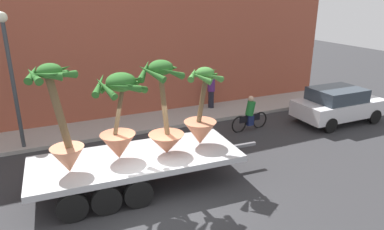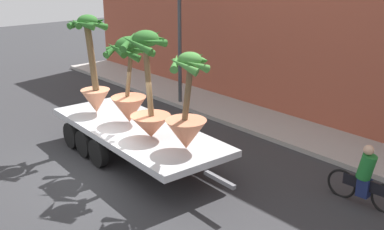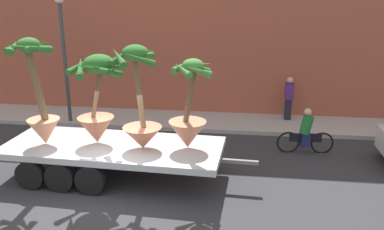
% 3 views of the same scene
% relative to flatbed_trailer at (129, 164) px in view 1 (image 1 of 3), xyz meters
% --- Properties ---
extents(ground_plane, '(60.00, 60.00, 0.00)m').
position_rel_flatbed_trailer_xyz_m(ground_plane, '(0.42, -1.08, -0.77)').
color(ground_plane, '#2D2D30').
extents(sidewalk, '(24.00, 2.20, 0.15)m').
position_rel_flatbed_trailer_xyz_m(sidewalk, '(0.42, 5.02, -0.69)').
color(sidewalk, '#A39E99').
rests_on(sidewalk, ground).
extents(building_facade, '(24.00, 1.20, 7.25)m').
position_rel_flatbed_trailer_xyz_m(building_facade, '(0.42, 6.72, 2.86)').
color(building_facade, '#9E4C38').
rests_on(building_facade, ground).
extents(flatbed_trailer, '(7.16, 2.66, 0.98)m').
position_rel_flatbed_trailer_xyz_m(flatbed_trailer, '(0.00, 0.00, 0.00)').
color(flatbed_trailer, '#B7BABF').
rests_on(flatbed_trailer, ground).
extents(potted_palm_rear, '(1.59, 1.56, 2.52)m').
position_rel_flatbed_trailer_xyz_m(potted_palm_rear, '(-0.15, 0.10, 1.42)').
color(potted_palm_rear, '#B26647').
rests_on(potted_palm_rear, flatbed_trailer).
extents(potted_palm_middle, '(1.37, 1.39, 2.83)m').
position_rel_flatbed_trailer_xyz_m(potted_palm_middle, '(1.11, -0.15, 1.32)').
color(potted_palm_middle, '#B26647').
rests_on(potted_palm_middle, flatbed_trailer).
extents(potted_palm_front, '(1.20, 1.16, 2.47)m').
position_rel_flatbed_trailer_xyz_m(potted_palm_front, '(2.40, 0.05, 1.06)').
color(potted_palm_front, '#C17251').
rests_on(potted_palm_front, flatbed_trailer).
extents(potted_palm_extra, '(1.25, 1.29, 2.97)m').
position_rel_flatbed_trailer_xyz_m(potted_palm_extra, '(-1.72, -0.18, 1.52)').
color(potted_palm_extra, tan).
rests_on(potted_palm_extra, flatbed_trailer).
extents(cyclist, '(1.84, 0.37, 1.54)m').
position_rel_flatbed_trailer_xyz_m(cyclist, '(5.89, 2.49, -0.10)').
color(cyclist, black).
rests_on(cyclist, ground).
extents(parked_car, '(4.02, 1.99, 1.58)m').
position_rel_flatbed_trailer_xyz_m(parked_car, '(10.06, 1.73, 0.06)').
color(parked_car, silver).
rests_on(parked_car, ground).
extents(pedestrian_near_gate, '(0.36, 0.36, 1.71)m').
position_rel_flatbed_trailer_xyz_m(pedestrian_near_gate, '(5.61, 5.52, 0.27)').
color(pedestrian_near_gate, black).
rests_on(pedestrian_near_gate, sidewalk).
extents(street_lamp, '(0.36, 0.36, 4.83)m').
position_rel_flatbed_trailer_xyz_m(street_lamp, '(-2.90, 4.22, 2.46)').
color(street_lamp, '#383D42').
rests_on(street_lamp, sidewalk).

